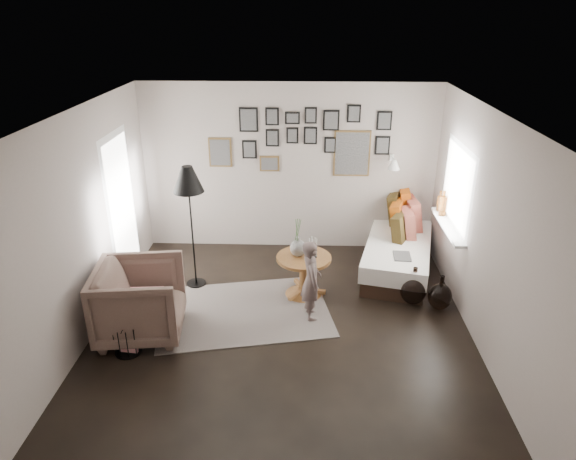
{
  "coord_description": "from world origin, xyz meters",
  "views": [
    {
      "loc": [
        0.25,
        -5.2,
        3.6
      ],
      "look_at": [
        0.05,
        0.5,
        1.1
      ],
      "focal_mm": 32.0,
      "sensor_mm": 36.0,
      "label": 1
    }
  ],
  "objects_px": {
    "vase": "(298,245)",
    "floor_lamp": "(188,184)",
    "demijohn_large": "(413,290)",
    "armchair": "(140,301)",
    "demijohn_small": "(440,296)",
    "pedestal_table": "(304,277)",
    "magazine_basket": "(127,339)",
    "daybed": "(397,246)",
    "child": "(311,280)"
  },
  "relations": [
    {
      "from": "vase",
      "to": "demijohn_large",
      "type": "distance_m",
      "value": 1.61
    },
    {
      "from": "magazine_basket",
      "to": "demijohn_small",
      "type": "xyz_separation_m",
      "value": [
        3.72,
        1.05,
        0.0
      ]
    },
    {
      "from": "demijohn_large",
      "to": "floor_lamp",
      "type": "bearing_deg",
      "value": 172.46
    },
    {
      "from": "pedestal_table",
      "to": "armchair",
      "type": "relative_size",
      "value": 0.74
    },
    {
      "from": "magazine_basket",
      "to": "child",
      "type": "bearing_deg",
      "value": 21.07
    },
    {
      "from": "daybed",
      "to": "demijohn_large",
      "type": "height_order",
      "value": "daybed"
    },
    {
      "from": "pedestal_table",
      "to": "daybed",
      "type": "xyz_separation_m",
      "value": [
        1.39,
        0.91,
        0.06
      ]
    },
    {
      "from": "child",
      "to": "pedestal_table",
      "type": "bearing_deg",
      "value": 0.25
    },
    {
      "from": "daybed",
      "to": "child",
      "type": "relative_size",
      "value": 2.1
    },
    {
      "from": "daybed",
      "to": "child",
      "type": "height_order",
      "value": "child"
    },
    {
      "from": "pedestal_table",
      "to": "floor_lamp",
      "type": "distance_m",
      "value": 1.95
    },
    {
      "from": "demijohn_large",
      "to": "demijohn_small",
      "type": "distance_m",
      "value": 0.34
    },
    {
      "from": "daybed",
      "to": "magazine_basket",
      "type": "height_order",
      "value": "daybed"
    },
    {
      "from": "vase",
      "to": "magazine_basket",
      "type": "distance_m",
      "value": 2.39
    },
    {
      "from": "pedestal_table",
      "to": "child",
      "type": "bearing_deg",
      "value": -80.22
    },
    {
      "from": "daybed",
      "to": "demijohn_small",
      "type": "relative_size",
      "value": 4.61
    },
    {
      "from": "demijohn_large",
      "to": "demijohn_small",
      "type": "height_order",
      "value": "demijohn_large"
    },
    {
      "from": "armchair",
      "to": "magazine_basket",
      "type": "distance_m",
      "value": 0.47
    },
    {
      "from": "demijohn_small",
      "to": "vase",
      "type": "bearing_deg",
      "value": 170.34
    },
    {
      "from": "magazine_basket",
      "to": "child",
      "type": "relative_size",
      "value": 0.34
    },
    {
      "from": "floor_lamp",
      "to": "child",
      "type": "relative_size",
      "value": 1.65
    },
    {
      "from": "floor_lamp",
      "to": "magazine_basket",
      "type": "xyz_separation_m",
      "value": [
        -0.46,
        -1.56,
        -1.31
      ]
    },
    {
      "from": "child",
      "to": "floor_lamp",
      "type": "bearing_deg",
      "value": 55.03
    },
    {
      "from": "vase",
      "to": "floor_lamp",
      "type": "distance_m",
      "value": 1.63
    },
    {
      "from": "demijohn_large",
      "to": "child",
      "type": "relative_size",
      "value": 0.5
    },
    {
      "from": "floor_lamp",
      "to": "magazine_basket",
      "type": "bearing_deg",
      "value": -106.47
    },
    {
      "from": "magazine_basket",
      "to": "floor_lamp",
      "type": "bearing_deg",
      "value": 73.53
    },
    {
      "from": "floor_lamp",
      "to": "armchair",
      "type": "bearing_deg",
      "value": -108.32
    },
    {
      "from": "armchair",
      "to": "floor_lamp",
      "type": "bearing_deg",
      "value": -25.17
    },
    {
      "from": "daybed",
      "to": "armchair",
      "type": "distance_m",
      "value": 3.79
    },
    {
      "from": "daybed",
      "to": "magazine_basket",
      "type": "distance_m",
      "value": 4.04
    },
    {
      "from": "armchair",
      "to": "magazine_basket",
      "type": "xyz_separation_m",
      "value": [
        -0.07,
        -0.38,
        -0.27
      ]
    },
    {
      "from": "vase",
      "to": "floor_lamp",
      "type": "bearing_deg",
      "value": 172.14
    },
    {
      "from": "armchair",
      "to": "demijohn_small",
      "type": "relative_size",
      "value": 2.06
    },
    {
      "from": "magazine_basket",
      "to": "demijohn_large",
      "type": "height_order",
      "value": "demijohn_large"
    },
    {
      "from": "armchair",
      "to": "magazine_basket",
      "type": "relative_size",
      "value": 2.76
    },
    {
      "from": "pedestal_table",
      "to": "magazine_basket",
      "type": "height_order",
      "value": "pedestal_table"
    },
    {
      "from": "child",
      "to": "armchair",
      "type": "bearing_deg",
      "value": 92.36
    },
    {
      "from": "demijohn_large",
      "to": "pedestal_table",
      "type": "bearing_deg",
      "value": 173.16
    },
    {
      "from": "daybed",
      "to": "child",
      "type": "distance_m",
      "value": 1.95
    },
    {
      "from": "magazine_basket",
      "to": "demijohn_small",
      "type": "height_order",
      "value": "demijohn_small"
    },
    {
      "from": "vase",
      "to": "magazine_basket",
      "type": "relative_size",
      "value": 1.46
    },
    {
      "from": "armchair",
      "to": "pedestal_table",
      "type": "bearing_deg",
      "value": -69.93
    },
    {
      "from": "demijohn_large",
      "to": "child",
      "type": "distance_m",
      "value": 1.43
    },
    {
      "from": "vase",
      "to": "daybed",
      "type": "xyz_separation_m",
      "value": [
        1.47,
        0.89,
        -0.4
      ]
    },
    {
      "from": "pedestal_table",
      "to": "floor_lamp",
      "type": "height_order",
      "value": "floor_lamp"
    },
    {
      "from": "vase",
      "to": "pedestal_table",
      "type": "bearing_deg",
      "value": -14.04
    },
    {
      "from": "daybed",
      "to": "demijohn_small",
      "type": "xyz_separation_m",
      "value": [
        0.36,
        -1.2,
        -0.15
      ]
    },
    {
      "from": "pedestal_table",
      "to": "armchair",
      "type": "xyz_separation_m",
      "value": [
        -1.9,
        -0.96,
        0.18
      ]
    },
    {
      "from": "armchair",
      "to": "child",
      "type": "bearing_deg",
      "value": -84.96
    }
  ]
}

